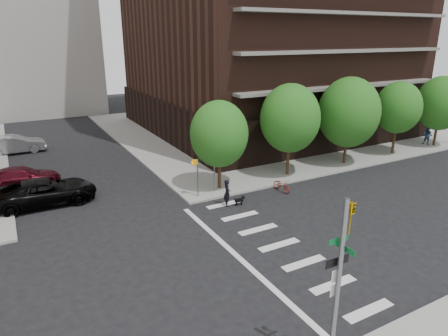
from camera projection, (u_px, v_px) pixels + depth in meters
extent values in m
plane|color=black|center=(229.00, 260.00, 19.53)|extent=(120.00, 120.00, 0.00)
cube|color=gray|center=(281.00, 125.00, 48.40)|extent=(39.00, 33.00, 0.15)
cube|color=silver|center=(369.00, 311.00, 15.92)|extent=(2.40, 0.50, 0.01)
cube|color=silver|center=(333.00, 285.00, 17.58)|extent=(2.40, 0.50, 0.01)
cube|color=silver|center=(304.00, 263.00, 19.24)|extent=(2.40, 0.50, 0.01)
cube|color=silver|center=(279.00, 245.00, 20.90)|extent=(2.40, 0.50, 0.01)
cube|color=silver|center=(258.00, 229.00, 22.56)|extent=(2.40, 0.50, 0.01)
cube|color=silver|center=(240.00, 216.00, 24.22)|extent=(2.40, 0.50, 0.01)
cube|color=silver|center=(224.00, 204.00, 25.89)|extent=(2.40, 0.50, 0.01)
cube|color=silver|center=(238.00, 257.00, 19.76)|extent=(0.30, 13.00, 0.01)
cube|color=black|center=(262.00, 109.00, 47.01)|extent=(25.50, 25.50, 4.00)
cube|color=maroon|center=(407.00, 105.00, 44.90)|extent=(1.40, 5.00, 0.20)
cylinder|color=#301E11|center=(219.00, 172.00, 28.01)|extent=(0.24, 0.24, 2.30)
sphere|color=#235B19|center=(219.00, 134.00, 27.14)|extent=(4.00, 4.00, 4.00)
cylinder|color=#301E11|center=(288.00, 158.00, 30.70)|extent=(0.24, 0.24, 2.60)
sphere|color=#235B19|center=(290.00, 118.00, 29.72)|extent=(4.50, 4.50, 4.50)
cylinder|color=#301E11|center=(345.00, 150.00, 33.49)|extent=(0.24, 0.24, 2.30)
sphere|color=#235B19|center=(349.00, 112.00, 32.49)|extent=(5.00, 5.00, 5.00)
cylinder|color=#301E11|center=(394.00, 139.00, 36.19)|extent=(0.24, 0.24, 2.60)
sphere|color=#235B19|center=(398.00, 107.00, 35.27)|extent=(4.00, 4.00, 4.00)
cylinder|color=#301E11|center=(436.00, 133.00, 38.98)|extent=(0.24, 0.24, 2.30)
sphere|color=#235B19|center=(441.00, 103.00, 38.04)|extent=(4.50, 4.50, 4.50)
cylinder|color=slate|center=(337.00, 289.00, 12.07)|extent=(0.16, 0.16, 6.00)
imported|color=gold|center=(351.00, 219.00, 11.46)|extent=(0.16, 0.20, 1.00)
cube|color=#0A5926|center=(339.00, 240.00, 11.69)|extent=(0.75, 0.02, 0.18)
cube|color=#0A5926|center=(345.00, 249.00, 11.71)|extent=(0.02, 0.75, 0.18)
cube|color=black|center=(337.00, 261.00, 11.89)|extent=(0.90, 0.02, 0.28)
cube|color=silver|center=(336.00, 276.00, 12.04)|extent=(0.32, 0.02, 0.42)
cube|color=silver|center=(334.00, 290.00, 12.20)|extent=(0.32, 0.02, 0.42)
cylinder|color=slate|center=(198.00, 178.00, 26.47)|extent=(0.10, 0.10, 2.60)
cube|color=gold|center=(195.00, 162.00, 26.02)|extent=(0.32, 0.25, 0.32)
cylinder|color=slate|center=(214.00, 175.00, 27.63)|extent=(0.08, 0.08, 2.20)
cube|color=gold|center=(215.00, 163.00, 27.22)|extent=(0.64, 0.02, 0.64)
imported|color=black|center=(47.00, 192.00, 25.73)|extent=(2.92, 6.17, 1.70)
imported|color=#480B16|center=(22.00, 177.00, 28.64)|extent=(2.50, 5.28, 1.49)
imported|color=#93959A|center=(15.00, 144.00, 36.84)|extent=(1.82, 5.14, 1.69)
imported|color=maroon|center=(282.00, 185.00, 27.96)|extent=(0.66, 1.76, 0.92)
imported|color=black|center=(227.00, 193.00, 25.46)|extent=(0.73, 0.57, 1.76)
cube|color=black|center=(239.00, 200.00, 25.68)|extent=(0.56, 0.21, 0.22)
cube|color=black|center=(243.00, 197.00, 25.77)|extent=(0.17, 0.14, 0.16)
cylinder|color=black|center=(241.00, 203.00, 25.88)|extent=(0.06, 0.06, 0.24)
cylinder|color=black|center=(237.00, 204.00, 25.63)|extent=(0.06, 0.06, 0.24)
imported|color=navy|center=(428.00, 136.00, 39.10)|extent=(1.07, 0.96, 1.81)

